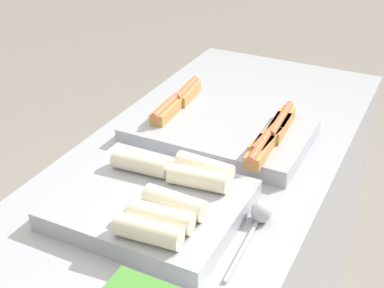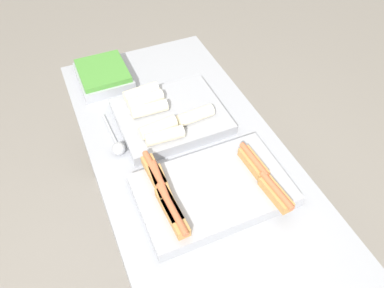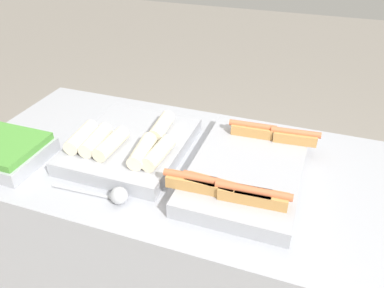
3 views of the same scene
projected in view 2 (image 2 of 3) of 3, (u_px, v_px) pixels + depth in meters
ground_plane at (196, 270)px, 2.11m from camera, size 12.00×12.00×0.00m
counter at (197, 229)px, 1.78m from camera, size 1.73×0.74×0.92m
tray_hotdogs at (211, 190)px, 1.33m from camera, size 0.42×0.54×0.10m
tray_wraps at (168, 116)px, 1.58m from camera, size 0.38×0.44×0.10m
tray_side_front at (104, 75)px, 1.77m from camera, size 0.27×0.24×0.07m
serving_spoon_near at (118, 146)px, 1.48m from camera, size 0.26×0.05×0.05m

